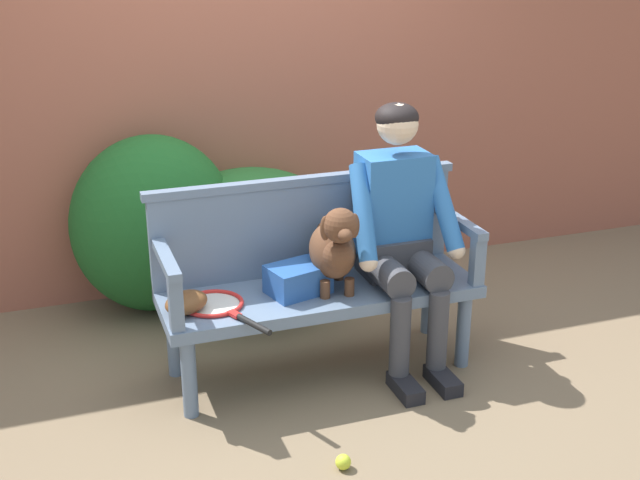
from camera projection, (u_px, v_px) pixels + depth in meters
name	position (u px, v px, depth m)	size (l,w,h in m)	color
ground_plane	(320.00, 369.00, 4.21)	(40.00, 40.00, 0.00)	#7A664C
brick_garden_fence	(244.00, 94.00, 5.01)	(8.00, 0.30, 2.29)	#9E5642
hedge_bush_far_right	(251.00, 235.00, 4.89)	(1.13, 1.05, 0.78)	#286B2D
hedge_bush_far_left	(154.00, 224.00, 4.71)	(0.93, 0.72, 1.03)	#1E5B23
garden_bench	(320.00, 299.00, 4.07)	(1.55, 0.51, 0.45)	slate
bench_backrest	(305.00, 224.00, 4.15)	(1.59, 0.06, 0.50)	slate
bench_armrest_left_end	(170.00, 277.00, 3.67)	(0.06, 0.51, 0.28)	slate
bench_armrest_right_end	(466.00, 237.00, 4.12)	(0.06, 0.51, 0.28)	slate
person_seated	(400.00, 227.00, 4.06)	(0.56, 0.66, 1.32)	black
dog_on_bench	(334.00, 247.00, 3.93)	(0.25, 0.46, 0.46)	brown
tennis_racket	(216.00, 305.00, 3.84)	(0.38, 0.58, 0.03)	red
baseball_glove	(186.00, 302.00, 3.79)	(0.22, 0.17, 0.09)	brown
sports_bag	(298.00, 279.00, 3.97)	(0.28, 0.20, 0.14)	#2856A3
tennis_ball	(343.00, 462.00, 3.43)	(0.07, 0.07, 0.07)	#CCDB33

